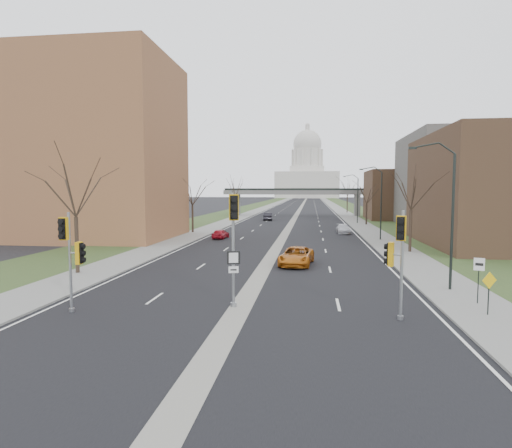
% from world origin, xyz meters
% --- Properties ---
extents(ground, '(700.00, 700.00, 0.00)m').
position_xyz_m(ground, '(0.00, 0.00, 0.00)').
color(ground, black).
rests_on(ground, ground).
extents(road_surface, '(20.00, 600.00, 0.01)m').
position_xyz_m(road_surface, '(0.00, 150.00, 0.01)').
color(road_surface, black).
rests_on(road_surface, ground).
extents(median_strip, '(1.20, 600.00, 0.02)m').
position_xyz_m(median_strip, '(0.00, 150.00, 0.00)').
color(median_strip, gray).
rests_on(median_strip, ground).
extents(sidewalk_right, '(4.00, 600.00, 0.12)m').
position_xyz_m(sidewalk_right, '(12.00, 150.00, 0.06)').
color(sidewalk_right, gray).
rests_on(sidewalk_right, ground).
extents(sidewalk_left, '(4.00, 600.00, 0.12)m').
position_xyz_m(sidewalk_left, '(-12.00, 150.00, 0.06)').
color(sidewalk_left, gray).
rests_on(sidewalk_left, ground).
extents(grass_verge_right, '(8.00, 600.00, 0.10)m').
position_xyz_m(grass_verge_right, '(18.00, 150.00, 0.05)').
color(grass_verge_right, '#293E1D').
rests_on(grass_verge_right, ground).
extents(grass_verge_left, '(8.00, 600.00, 0.10)m').
position_xyz_m(grass_verge_left, '(-18.00, 150.00, 0.05)').
color(grass_verge_left, '#293E1D').
rests_on(grass_verge_left, ground).
extents(apartment_building, '(25.00, 16.00, 22.00)m').
position_xyz_m(apartment_building, '(-26.00, 30.00, 11.00)').
color(apartment_building, '#9C653E').
rests_on(apartment_building, ground).
extents(commercial_block_near, '(16.00, 20.00, 12.00)m').
position_xyz_m(commercial_block_near, '(24.00, 28.00, 6.00)').
color(commercial_block_near, '#4B3223').
rests_on(commercial_block_near, ground).
extents(commercial_block_mid, '(18.00, 22.00, 15.00)m').
position_xyz_m(commercial_block_mid, '(28.00, 52.00, 7.50)').
color(commercial_block_mid, '#605E58').
rests_on(commercial_block_mid, ground).
extents(commercial_block_far, '(14.00, 14.00, 10.00)m').
position_xyz_m(commercial_block_far, '(22.00, 70.00, 5.00)').
color(commercial_block_far, '#4B3223').
rests_on(commercial_block_far, ground).
extents(pedestrian_bridge, '(34.00, 3.00, 6.45)m').
position_xyz_m(pedestrian_bridge, '(0.00, 80.00, 4.84)').
color(pedestrian_bridge, slate).
rests_on(pedestrian_bridge, ground).
extents(capitol, '(48.00, 42.00, 55.75)m').
position_xyz_m(capitol, '(0.00, 320.00, 18.60)').
color(capitol, silver).
rests_on(capitol, ground).
extents(streetlight_near, '(2.61, 0.20, 8.70)m').
position_xyz_m(streetlight_near, '(10.99, 6.00, 6.95)').
color(streetlight_near, black).
rests_on(streetlight_near, sidewalk_right).
extents(streetlight_mid, '(2.61, 0.20, 8.70)m').
position_xyz_m(streetlight_mid, '(10.99, 32.00, 6.95)').
color(streetlight_mid, black).
rests_on(streetlight_mid, sidewalk_right).
extents(streetlight_far, '(2.61, 0.20, 8.70)m').
position_xyz_m(streetlight_far, '(10.99, 58.00, 6.95)').
color(streetlight_far, black).
rests_on(streetlight_far, sidewalk_right).
extents(tree_left_a, '(7.20, 7.20, 9.40)m').
position_xyz_m(tree_left_a, '(-13.00, 8.00, 6.64)').
color(tree_left_a, '#382B21').
rests_on(tree_left_a, sidewalk_left).
extents(tree_left_b, '(6.75, 6.75, 8.81)m').
position_xyz_m(tree_left_b, '(-13.00, 38.00, 6.23)').
color(tree_left_b, '#382B21').
rests_on(tree_left_b, sidewalk_left).
extents(tree_left_c, '(7.65, 7.65, 9.99)m').
position_xyz_m(tree_left_c, '(-13.00, 72.00, 7.04)').
color(tree_left_c, '#382B21').
rests_on(tree_left_c, sidewalk_left).
extents(tree_right_a, '(7.20, 7.20, 9.40)m').
position_xyz_m(tree_right_a, '(13.00, 22.00, 6.64)').
color(tree_right_a, '#382B21').
rests_on(tree_right_a, sidewalk_right).
extents(tree_right_b, '(6.30, 6.30, 8.22)m').
position_xyz_m(tree_right_b, '(13.00, 55.00, 5.82)').
color(tree_right_b, '#382B21').
rests_on(tree_right_b, sidewalk_right).
extents(tree_right_c, '(7.65, 7.65, 9.99)m').
position_xyz_m(tree_right_c, '(13.00, 95.00, 7.04)').
color(tree_right_c, '#382B21').
rests_on(tree_right_c, sidewalk_right).
extents(signal_pole_left, '(0.86, 0.88, 4.94)m').
position_xyz_m(signal_pole_left, '(-7.96, -1.14, 3.23)').
color(signal_pole_left, gray).
rests_on(signal_pole_left, ground).
extents(signal_pole_median, '(0.75, 0.98, 5.83)m').
position_xyz_m(signal_pole_median, '(-0.30, 0.66, 4.06)').
color(signal_pole_median, gray).
rests_on(signal_pole_median, ground).
extents(signal_pole_right, '(0.85, 1.14, 5.10)m').
position_xyz_m(signal_pole_right, '(7.47, -0.32, 3.34)').
color(signal_pole_right, gray).
rests_on(signal_pole_right, ground).
extents(speed_limit_sign, '(0.49, 0.20, 2.39)m').
position_xyz_m(speed_limit_sign, '(12.20, 2.84, 1.76)').
color(speed_limit_sign, black).
rests_on(speed_limit_sign, sidewalk_right).
extents(warning_sign, '(0.76, 0.33, 2.05)m').
position_xyz_m(warning_sign, '(11.90, 0.75, 1.45)').
color(warning_sign, black).
rests_on(warning_sign, sidewalk_right).
extents(car_left_near, '(1.80, 3.72, 1.22)m').
position_xyz_m(car_left_near, '(-7.58, 31.42, 0.61)').
color(car_left_near, maroon).
rests_on(car_left_near, ground).
extents(car_left_far, '(1.90, 4.78, 1.55)m').
position_xyz_m(car_left_far, '(-5.02, 64.52, 0.77)').
color(car_left_far, black).
rests_on(car_left_far, ground).
extents(car_right_near, '(2.96, 5.45, 1.45)m').
position_xyz_m(car_right_near, '(2.41, 13.79, 0.73)').
color(car_right_near, '#B15C12').
rests_on(car_right_near, ground).
extents(car_right_mid, '(1.94, 4.39, 1.25)m').
position_xyz_m(car_right_mid, '(8.01, 39.70, 0.63)').
color(car_right_mid, silver).
rests_on(car_right_mid, ground).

